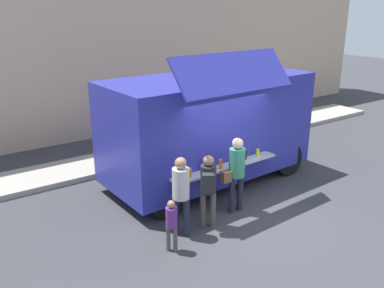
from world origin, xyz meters
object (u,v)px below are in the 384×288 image
child_near_queue (171,221)px  food_truck_main (209,126)px  customer_rear_waiting (181,190)px  trash_bin (266,119)px  customer_mid_with_backpack (208,185)px  customer_front_ordering (236,169)px

child_near_queue → food_truck_main: bearing=-0.3°
food_truck_main → customer_rear_waiting: 2.94m
food_truck_main → child_near_queue: 3.62m
trash_bin → food_truck_main: bearing=-152.4°
food_truck_main → customer_mid_with_backpack: bearing=-129.5°
trash_bin → customer_mid_with_backpack: bearing=-144.1°
customer_mid_with_backpack → customer_front_ordering: bearing=-42.4°
customer_front_ordering → customer_mid_with_backpack: customer_front_ordering is taller
customer_mid_with_backpack → customer_rear_waiting: bearing=119.0°
customer_mid_with_backpack → child_near_queue: bearing=140.9°
trash_bin → customer_mid_with_backpack: size_ratio=0.63×
customer_mid_with_backpack → child_near_queue: customer_mid_with_backpack is taller
trash_bin → customer_rear_waiting: (-6.59, -4.25, 0.51)m
customer_rear_waiting → food_truck_main: bearing=-5.4°
food_truck_main → customer_mid_with_backpack: food_truck_main is taller
customer_front_ordering → child_near_queue: bearing=109.4°
trash_bin → child_near_queue: bearing=-146.7°
trash_bin → customer_front_ordering: size_ratio=0.58×
trash_bin → customer_mid_with_backpack: 7.37m
customer_front_ordering → customer_rear_waiting: customer_front_ordering is taller
food_truck_main → child_near_queue: food_truck_main is taller
trash_bin → customer_front_ordering: (-5.00, -4.09, 0.54)m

